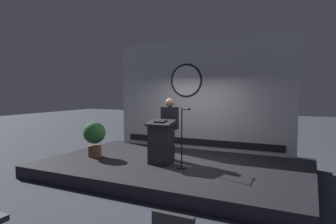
{
  "coord_description": "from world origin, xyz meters",
  "views": [
    {
      "loc": [
        3.06,
        -6.56,
        2.07
      ],
      "look_at": [
        -0.21,
        0.11,
        1.54
      ],
      "focal_mm": 31.54,
      "sensor_mm": 36.0,
      "label": 1
    }
  ],
  "objects_px": {
    "podium": "(161,142)",
    "microphone_stand": "(183,147)",
    "potted_plant": "(94,135)",
    "speaker_person": "(170,129)"
  },
  "relations": [
    {
      "from": "podium",
      "to": "microphone_stand",
      "type": "relative_size",
      "value": 0.78
    },
    {
      "from": "podium",
      "to": "microphone_stand",
      "type": "height_order",
      "value": "microphone_stand"
    },
    {
      "from": "speaker_person",
      "to": "microphone_stand",
      "type": "distance_m",
      "value": 0.89
    },
    {
      "from": "podium",
      "to": "microphone_stand",
      "type": "bearing_deg",
      "value": -7.93
    },
    {
      "from": "podium",
      "to": "speaker_person",
      "type": "bearing_deg",
      "value": 88.9
    },
    {
      "from": "potted_plant",
      "to": "speaker_person",
      "type": "bearing_deg",
      "value": 15.67
    },
    {
      "from": "speaker_person",
      "to": "microphone_stand",
      "type": "bearing_deg",
      "value": -42.85
    },
    {
      "from": "microphone_stand",
      "to": "potted_plant",
      "type": "xyz_separation_m",
      "value": [
        -2.6,
        0.01,
        0.08
      ]
    },
    {
      "from": "speaker_person",
      "to": "potted_plant",
      "type": "xyz_separation_m",
      "value": [
        -1.99,
        -0.56,
        -0.23
      ]
    },
    {
      "from": "podium",
      "to": "potted_plant",
      "type": "height_order",
      "value": "podium"
    }
  ]
}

